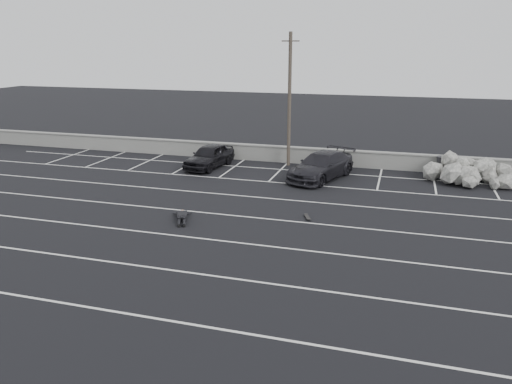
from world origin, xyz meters
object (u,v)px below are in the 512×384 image
(car_left, at_px, (209,156))
(skateboard, at_px, (307,217))
(utility_pole, at_px, (289,100))
(trash_bin, at_px, (442,165))
(car_right, at_px, (321,166))
(riprap_pile, at_px, (471,174))
(person, at_px, (182,213))

(car_left, xyz_separation_m, skateboard, (7.74, -7.70, -0.67))
(utility_pole, bearing_deg, skateboard, -72.14)
(skateboard, bearing_deg, trash_bin, 35.51)
(skateboard, bearing_deg, car_right, 71.68)
(utility_pole, xyz_separation_m, riprap_pile, (10.74, -1.13, -3.66))
(person, bearing_deg, car_left, 81.20)
(person, bearing_deg, trash_bin, 22.00)
(car_right, bearing_deg, riprap_pile, 30.40)
(car_left, distance_m, skateboard, 10.94)
(car_left, relative_size, trash_bin, 4.00)
(car_right, distance_m, trash_bin, 7.39)
(utility_pole, height_order, riprap_pile, utility_pole)
(trash_bin, distance_m, person, 16.36)
(utility_pole, bearing_deg, car_right, -46.18)
(skateboard, bearing_deg, person, 173.07)
(car_left, distance_m, riprap_pile, 15.40)
(trash_bin, bearing_deg, skateboard, -121.58)
(car_left, distance_m, trash_bin, 14.10)
(riprap_pile, xyz_separation_m, person, (-13.02, -10.05, -0.26))
(car_right, distance_m, utility_pole, 5.00)
(car_left, relative_size, riprap_pile, 0.83)
(car_left, xyz_separation_m, car_right, (7.18, -0.72, 0.03))
(utility_pole, relative_size, trash_bin, 7.64)
(person, xyz_separation_m, skateboard, (5.39, 1.54, -0.17))
(car_right, height_order, person, car_right)
(car_right, height_order, riprap_pile, car_right)
(trash_bin, distance_m, skateboard, 11.79)
(person, relative_size, skateboard, 3.63)
(car_left, bearing_deg, car_right, 2.39)
(car_left, bearing_deg, person, -67.66)
(riprap_pile, distance_m, person, 16.46)
(utility_pole, relative_size, person, 3.32)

